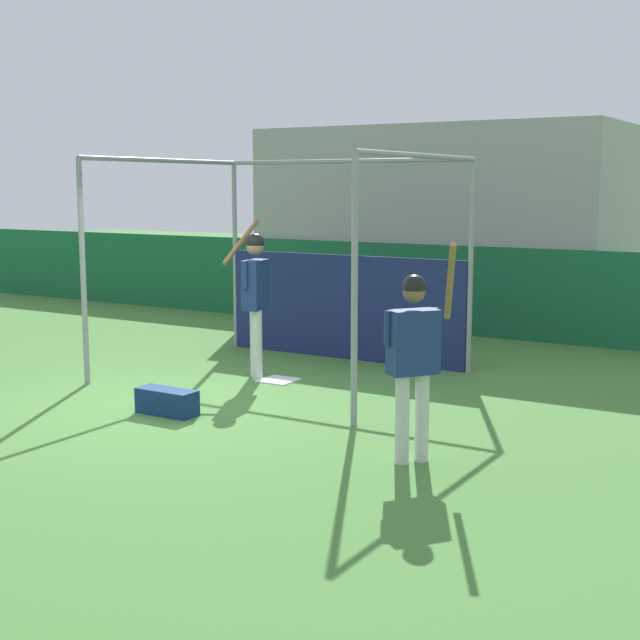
% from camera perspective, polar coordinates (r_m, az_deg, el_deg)
% --- Properties ---
extents(ground_plane, '(60.00, 60.00, 0.00)m').
position_cam_1_polar(ground_plane, '(10.46, -10.01, -5.32)').
color(ground_plane, '#477F38').
extents(outfield_wall, '(24.00, 0.12, 1.49)m').
position_cam_1_polar(outfield_wall, '(15.57, 5.44, 2.13)').
color(outfield_wall, '#196038').
rests_on(outfield_wall, ground).
extents(bleacher_section, '(6.50, 4.00, 3.57)m').
position_cam_1_polar(bleacher_section, '(17.36, 8.47, 6.17)').
color(bleacher_section, '#9E9E99').
rests_on(bleacher_section, ground).
extents(batting_cage, '(3.94, 3.23, 2.86)m').
position_cam_1_polar(batting_cage, '(12.39, 0.40, 2.64)').
color(batting_cage, gray).
rests_on(batting_cage, ground).
extents(home_plate, '(0.44, 0.44, 0.02)m').
position_cam_1_polar(home_plate, '(11.52, -2.66, -3.86)').
color(home_plate, white).
rests_on(home_plate, ground).
extents(player_batter, '(0.54, 0.85, 2.05)m').
position_cam_1_polar(player_batter, '(11.53, -4.18, 1.94)').
color(player_batter, silver).
rests_on(player_batter, ground).
extents(player_waiting, '(0.60, 0.78, 2.01)m').
position_cam_1_polar(player_waiting, '(8.01, 6.05, -1.94)').
color(player_waiting, silver).
rests_on(player_waiting, ground).
extents(equipment_bag, '(0.70, 0.28, 0.28)m').
position_cam_1_polar(equipment_bag, '(9.97, -9.76, -5.17)').
color(equipment_bag, navy).
rests_on(equipment_bag, ground).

